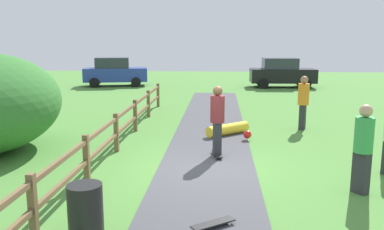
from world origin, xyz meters
The scene contains 11 objects.
ground_plane centered at (0.00, 0.00, 0.00)m, with size 60.00×60.00×0.00m, color #4C8438.
asphalt_path centered at (0.00, 0.00, 0.01)m, with size 2.40×28.00×0.02m, color #47474C.
wooden_fence centered at (-2.60, 0.00, 0.67)m, with size 0.12×18.12×1.10m.
trash_bin centered at (-1.80, -3.74, 0.45)m, with size 0.56×0.56×0.90m, color black.
skater_riding centered at (0.24, 0.94, 1.09)m, with size 0.43×0.82×1.91m.
skater_fallen centered at (0.63, 3.43, 0.20)m, with size 1.46×1.49×0.36m.
skateboard_loose centered at (0.22, -3.27, 0.09)m, with size 0.77×0.63×0.08m.
bystander_green centered at (3.23, -1.45, 1.04)m, with size 0.53×0.53×1.86m.
bystander_orange centered at (3.21, 4.54, 1.05)m, with size 0.49×0.49×1.89m.
parked_car_blue centered at (-6.82, 17.29, 0.96)m, with size 4.46×2.63×1.92m.
parked_car_black centered at (4.35, 17.30, 0.96)m, with size 4.25×2.09×1.92m.
Camera 1 is at (0.31, -9.60, 3.15)m, focal length 37.71 mm.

